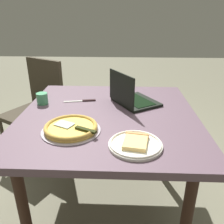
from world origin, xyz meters
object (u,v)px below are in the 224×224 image
Objects in this scene: drink_cup at (42,98)px; chair_near at (38,104)px; laptop at (132,98)px; table_knife at (83,101)px; pizza_plate at (135,144)px; pizza_tray at (71,128)px; dining_table at (108,126)px.

chair_near is (0.57, 0.26, -0.28)m from drink_cup.
laptop reaches higher than chair_near.
laptop is 0.35m from table_knife.
drink_cup is at bearing 49.74° from pizza_plate.
laptop is 0.54m from pizza_tray.
table_knife is at bearing 42.55° from dining_table.
dining_table is 1.20× the size of chair_near.
pizza_tray is 0.48m from drink_cup.
table_knife reaches higher than dining_table.
laptop is at bearing -39.56° from pizza_tray.
table_knife is 2.90× the size of drink_cup.
dining_table is 0.30m from table_knife.
dining_table is 0.27m from laptop.
pizza_plate is 0.82× the size of pizza_tray.
table_knife is (0.04, 0.35, -0.04)m from laptop.
pizza_plate is 0.68m from table_knife.
table_knife is at bearing 84.08° from laptop.
table_knife is at bearing 30.59° from pizza_plate.
chair_near is (0.96, 0.54, -0.26)m from pizza_tray.
pizza_plate is (-0.55, -0.00, -0.03)m from laptop.
chair_near reaches higher than dining_table.
drink_cup reaches higher than pizza_plate.
pizza_plate reaches higher than table_knife.
laptop is 0.55m from pizza_plate.
table_knife is 0.28m from drink_cup.
pizza_tray reaches higher than table_knife.
laptop is at bearing -121.94° from chair_near.
pizza_tray is (0.14, 0.34, 0.01)m from pizza_plate.
laptop reaches higher than pizza_plate.
drink_cup reaches higher than dining_table.
pizza_plate is at bearing -130.26° from drink_cup.
pizza_plate is 0.81m from drink_cup.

